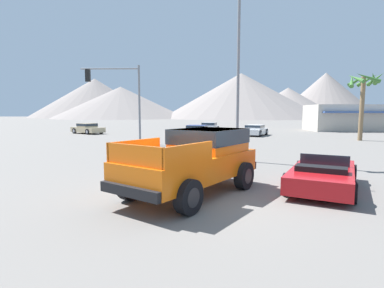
{
  "coord_description": "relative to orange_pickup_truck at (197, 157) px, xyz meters",
  "views": [
    {
      "loc": [
        0.06,
        -8.15,
        2.39
      ],
      "look_at": [
        -0.16,
        1.4,
        1.37
      ],
      "focal_mm": 28.0,
      "sensor_mm": 36.0,
      "label": 1
    }
  ],
  "objects": [
    {
      "name": "parked_car_silver",
      "position": [
        1.32,
        27.72,
        -0.47
      ],
      "size": [
        2.66,
        4.32,
        1.16
      ],
      "rotation": [
        0.0,
        0.0,
        2.9
      ],
      "color": "#B7BABF",
      "rests_on": "ground_plane"
    },
    {
      "name": "parked_car_tan",
      "position": [
        -12.44,
        24.48,
        -0.47
      ],
      "size": [
        4.33,
        3.82,
        1.16
      ],
      "rotation": [
        0.0,
        0.0,
        4.09
      ],
      "color": "tan",
      "rests_on": "ground_plane"
    },
    {
      "name": "distant_mountain_range",
      "position": [
        2.31,
        121.93,
        7.48
      ],
      "size": [
        158.99,
        79.94,
        20.49
      ],
      "color": "gray",
      "rests_on": "ground_plane"
    },
    {
      "name": "parked_car_blue",
      "position": [
        -0.06,
        19.16,
        -0.45
      ],
      "size": [
        4.33,
        2.6,
        1.2
      ],
      "rotation": [
        0.0,
        0.0,
        4.49
      ],
      "color": "#334C9E",
      "rests_on": "ground_plane"
    },
    {
      "name": "street_lamp_post",
      "position": [
        1.93,
        5.89,
        4.12
      ],
      "size": [
        0.9,
        0.24,
        8.77
      ],
      "color": "slate",
      "rests_on": "ground_plane"
    },
    {
      "name": "storefront_building",
      "position": [
        19.58,
        30.86,
        0.62
      ],
      "size": [
        9.96,
        6.21,
        3.35
      ],
      "color": "#BCB2A3",
      "rests_on": "ground_plane"
    },
    {
      "name": "traffic_light_main",
      "position": [
        -6.1,
        13.8,
        3.07
      ],
      "size": [
        4.44,
        0.38,
        5.87
      ],
      "rotation": [
        0.0,
        0.0,
        3.14
      ],
      "color": "slate",
      "rests_on": "ground_plane"
    },
    {
      "name": "red_convertible_car",
      "position": [
        3.9,
        0.44,
        -0.64
      ],
      "size": [
        3.37,
        4.39,
        1.02
      ],
      "rotation": [
        0.0,
        0.0,
        -0.47
      ],
      "color": "#B21419",
      "rests_on": "ground_plane"
    },
    {
      "name": "parked_car_white",
      "position": [
        5.83,
        22.04,
        -0.49
      ],
      "size": [
        3.42,
        4.5,
        1.11
      ],
      "rotation": [
        0.0,
        0.0,
        5.83
      ],
      "color": "white",
      "rests_on": "ground_plane"
    },
    {
      "name": "palm_tree_tall",
      "position": [
        13.84,
        16.87,
        3.33
      ],
      "size": [
        2.6,
        2.6,
        5.73
      ],
      "color": "brown",
      "rests_on": "ground_plane"
    },
    {
      "name": "ground_plane",
      "position": [
        -0.02,
        -0.66,
        -1.06
      ],
      "size": [
        320.0,
        320.0,
        0.0
      ],
      "primitive_type": "plane",
      "color": "slate"
    },
    {
      "name": "orange_pickup_truck",
      "position": [
        0.0,
        0.0,
        0.0
      ],
      "size": [
        4.34,
        5.12,
        1.87
      ],
      "rotation": [
        0.0,
        0.0,
        -0.61
      ],
      "color": "orange",
      "rests_on": "ground_plane"
    }
  ]
}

